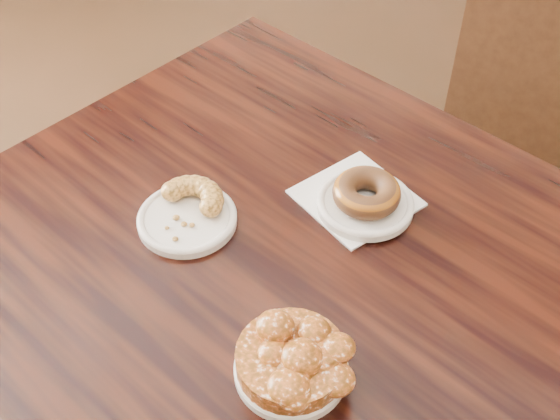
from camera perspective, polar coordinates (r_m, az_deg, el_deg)
The scene contains 9 objects.
cafe_table at distance 1.32m, azimuth -1.50°, elevation -14.94°, with size 0.97×0.97×0.75m, color black.
chair_far at distance 1.85m, azimuth 20.75°, elevation 6.65°, with size 0.43×0.43×0.90m, color black, non-canonical shape.
napkin at distance 1.11m, azimuth 6.19°, elevation 0.98°, with size 0.16×0.16×0.00m, color white.
plate_donut at distance 1.09m, azimuth 6.94°, elevation 0.48°, with size 0.15×0.15×0.01m, color white.
plate_cruller at distance 1.07m, azimuth -7.55°, elevation -0.76°, with size 0.15×0.15×0.01m, color white.
plate_fritter at distance 0.90m, azimuth 0.90°, elevation -12.82°, with size 0.14×0.14×0.01m, color white.
glazed_donut at distance 1.07m, azimuth 7.05°, elevation 1.41°, with size 0.10×0.10×0.04m, color brown.
apple_fritter at distance 0.88m, azimuth 0.92°, elevation -11.84°, with size 0.18×0.18×0.05m, color #4F2908, non-canonical shape.
cruller_fragment at distance 1.06m, azimuth -7.66°, elevation 0.07°, with size 0.12×0.12×0.03m, color brown, non-canonical shape.
Camera 1 is at (0.45, -0.50, 1.52)m, focal length 45.00 mm.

